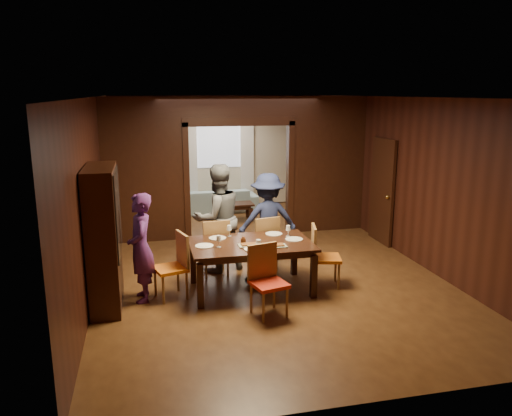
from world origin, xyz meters
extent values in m
plane|color=#4B2A15|center=(0.00, 0.00, 0.00)|extent=(9.00, 9.00, 0.00)
cube|color=silver|center=(0.00, 0.00, 2.90)|extent=(5.50, 9.00, 0.02)
cube|color=black|center=(0.00, 4.50, 1.45)|extent=(5.50, 0.02, 2.90)
cube|color=black|center=(-2.75, 0.00, 1.45)|extent=(0.02, 9.00, 2.90)
cube|color=black|center=(2.75, 0.00, 1.45)|extent=(0.02, 9.00, 2.90)
cube|color=black|center=(-1.93, 1.60, 1.20)|extent=(1.65, 0.15, 2.40)
cube|color=black|center=(1.93, 1.60, 1.20)|extent=(1.65, 0.15, 2.40)
cube|color=black|center=(0.00, 1.60, 2.65)|extent=(5.50, 0.15, 0.50)
cube|color=beige|center=(0.00, 4.47, 1.45)|extent=(5.40, 0.04, 2.85)
imported|color=#4F2161|center=(-2.03, -1.43, 0.80)|extent=(0.40, 0.60, 1.59)
imported|color=#53555B|center=(-0.77, -0.44, 0.92)|extent=(1.06, 0.93, 1.83)
imported|color=#1C2347|center=(0.13, -0.34, 0.82)|extent=(1.07, 0.63, 1.63)
imported|color=#9CC1CC|center=(-0.15, 3.85, 0.29)|extent=(2.04, 0.87, 0.59)
imported|color=black|center=(-0.30, -1.27, 0.80)|extent=(0.35, 0.35, 0.09)
cube|color=black|center=(-0.41, -1.43, 0.38)|extent=(1.84, 1.14, 0.76)
cube|color=black|center=(0.17, 2.90, 0.20)|extent=(0.80, 0.50, 0.40)
cube|color=black|center=(-2.53, -1.50, 1.00)|extent=(0.40, 1.20, 2.00)
cube|color=black|center=(2.70, 0.50, 1.05)|extent=(0.06, 0.90, 2.10)
cube|color=silver|center=(0.00, 4.44, 1.70)|extent=(1.20, 0.03, 1.30)
cube|color=white|center=(-0.75, 4.40, 1.25)|extent=(0.35, 0.06, 2.40)
cube|color=white|center=(0.75, 4.40, 1.25)|extent=(0.35, 0.06, 2.40)
cylinder|color=white|center=(-1.12, -1.44, 0.77)|extent=(0.27, 0.27, 0.01)
cylinder|color=silver|center=(-0.87, -1.09, 0.77)|extent=(0.27, 0.27, 0.01)
cylinder|color=silver|center=(0.05, -1.05, 0.77)|extent=(0.27, 0.27, 0.01)
cylinder|color=silver|center=(0.28, -1.41, 0.77)|extent=(0.27, 0.27, 0.01)
cylinder|color=white|center=(-0.45, -1.75, 0.77)|extent=(0.27, 0.27, 0.01)
cube|color=gray|center=(-0.48, -1.57, 0.78)|extent=(0.30, 0.20, 0.04)
cube|color=gray|center=(-0.08, -1.70, 0.78)|extent=(0.30, 0.20, 0.04)
cylinder|color=silver|center=(-0.37, -1.75, 0.83)|extent=(0.07, 0.07, 0.14)
camera|label=1|loc=(-1.93, -8.49, 2.99)|focal=35.00mm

